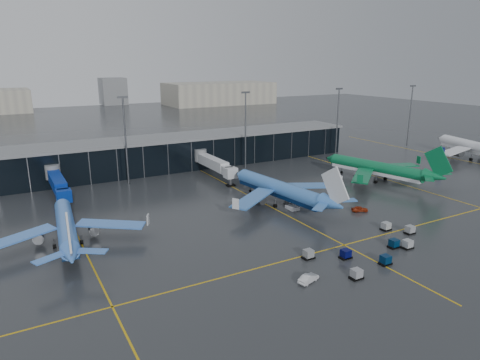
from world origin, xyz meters
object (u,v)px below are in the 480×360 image
airliner_klm_near (279,180)px  service_van_red (360,209)px  airliner_ba (476,141)px  baggage_carts (376,247)px  service_van_white (308,278)px  airliner_arkefly (65,216)px  mobile_airstair (292,206)px  airliner_aer_lingus (376,160)px

airliner_klm_near → service_van_red: 20.78m
airliner_ba → baggage_carts: 101.05m
service_van_white → airliner_ba: bearing=-85.5°
baggage_carts → service_van_red: 22.54m
baggage_carts → service_van_red: (13.56, 18.00, -0.10)m
airliner_klm_near → airliner_ba: size_ratio=0.91×
airliner_arkefly → airliner_klm_near: 50.52m
service_van_red → service_van_white: (-32.04, -21.19, 0.02)m
airliner_arkefly → service_van_red: bearing=-8.2°
airliner_arkefly → baggage_carts: 60.37m
airliner_klm_near → service_van_red: bearing=-54.1°
airliner_arkefly → mobile_airstair: bearing=-1.3°
airliner_aer_lingus → mobile_airstair: (-37.51, -9.31, -5.45)m
airliner_klm_near → airliner_aer_lingus: airliner_klm_near is taller
mobile_airstair → service_van_white: bearing=-120.6°
airliner_arkefly → airliner_klm_near: airliner_klm_near is taller
airliner_ba → service_van_white: 119.33m
airliner_klm_near → mobile_airstair: airliner_klm_near is taller
service_van_red → airliner_klm_near: bearing=67.7°
airliner_aer_lingus → mobile_airstair: 39.03m
airliner_aer_lingus → airliner_ba: airliner_ba is taller
mobile_airstair → service_van_red: 16.10m
airliner_aer_lingus → airliner_ba: size_ratio=0.91×
airliner_ba → mobile_airstair: (-92.02, -12.98, -6.09)m
airliner_aer_lingus → baggage_carts: (-37.95, -36.65, -5.46)m
airliner_aer_lingus → mobile_airstair: airliner_aer_lingus is taller
baggage_carts → service_van_red: size_ratio=7.24×
airliner_arkefly → airliner_klm_near: size_ratio=0.89×
airliner_arkefly → baggage_carts: (50.49, -32.75, -4.82)m
airliner_klm_near → airliner_ba: bearing=-2.0°
airliner_ba → service_van_white: airliner_ba is taller
mobile_airstair → service_van_red: (13.11, -9.33, -0.11)m
airliner_aer_lingus → service_van_red: 31.20m
airliner_klm_near → airliner_aer_lingus: bearing=-0.8°
airliner_ba → baggage_carts: (-92.46, -40.31, -6.10)m
airliner_aer_lingus → baggage_carts: 53.04m
airliner_aer_lingus → mobile_airstair: bearing=-179.5°
airliner_klm_near → airliner_ba: airliner_ba is taller
service_van_red → airliner_ba: bearing=-49.1°
baggage_carts → airliner_ba: bearing=23.6°
airliner_arkefly → mobile_airstair: 51.45m
airliner_klm_near → service_van_white: airliner_klm_near is taller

